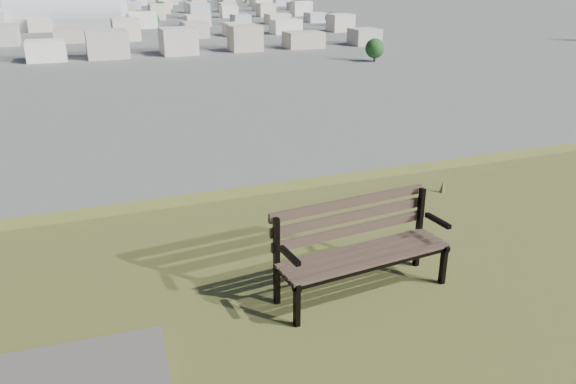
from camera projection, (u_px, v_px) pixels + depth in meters
name	position (u px, v px, depth m)	size (l,w,h in m)	color
park_bench	(359.00, 243.00, 5.27)	(1.73, 0.70, 0.88)	#463628
arena	(69.00, 18.00, 277.78)	(58.58, 34.84, 23.13)	beige
city_blocks	(67.00, 11.00, 354.57)	(395.00, 361.00, 7.00)	beige
city_trees	(13.00, 19.00, 279.83)	(406.52, 387.20, 9.98)	black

